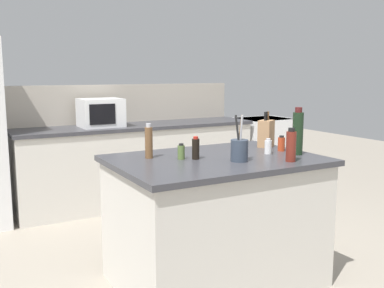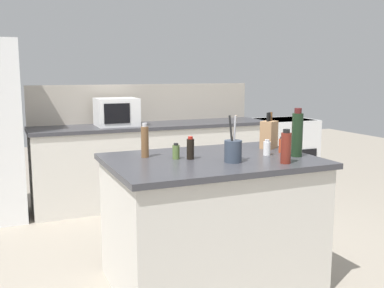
# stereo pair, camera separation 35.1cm
# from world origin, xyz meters

# --- Properties ---
(ground_plane) EXTENTS (14.00, 14.00, 0.00)m
(ground_plane) POSITION_xyz_m (0.00, 0.00, 0.00)
(ground_plane) COLOR gray
(back_counter_run) EXTENTS (2.85, 0.66, 0.94)m
(back_counter_run) POSITION_xyz_m (0.30, 2.20, 0.47)
(back_counter_run) COLOR beige
(back_counter_run) RESTS_ON ground_plane
(wall_backsplash) EXTENTS (2.81, 0.03, 0.46)m
(wall_backsplash) POSITION_xyz_m (0.30, 2.52, 1.17)
(wall_backsplash) COLOR #B2A899
(wall_backsplash) RESTS_ON back_counter_run
(kitchen_island) EXTENTS (1.47, 1.05, 0.94)m
(kitchen_island) POSITION_xyz_m (0.00, 0.00, 0.47)
(kitchen_island) COLOR beige
(kitchen_island) RESTS_ON ground_plane
(range_oven) EXTENTS (0.76, 0.65, 0.92)m
(range_oven) POSITION_xyz_m (2.14, 2.20, 0.47)
(range_oven) COLOR white
(range_oven) RESTS_ON ground_plane
(microwave) EXTENTS (0.46, 0.39, 0.32)m
(microwave) POSITION_xyz_m (-0.14, 2.20, 1.10)
(microwave) COLOR white
(microwave) RESTS_ON back_counter_run
(knife_block) EXTENTS (0.16, 0.15, 0.29)m
(knife_block) POSITION_xyz_m (0.61, 0.19, 1.05)
(knife_block) COLOR #A87C54
(knife_block) RESTS_ON kitchen_island
(utensil_crock) EXTENTS (0.12, 0.12, 0.32)m
(utensil_crock) POSITION_xyz_m (0.07, -0.19, 1.02)
(utensil_crock) COLOR #333D4C
(utensil_crock) RESTS_ON kitchen_island
(wine_bottle) EXTENTS (0.08, 0.08, 0.35)m
(wine_bottle) POSITION_xyz_m (0.60, -0.19, 1.11)
(wine_bottle) COLOR black
(wine_bottle) RESTS_ON kitchen_island
(soy_sauce_bottle) EXTENTS (0.05, 0.05, 0.16)m
(soy_sauce_bottle) POSITION_xyz_m (-0.16, 0.02, 1.02)
(soy_sauce_bottle) COLOR black
(soy_sauce_bottle) RESTS_ON kitchen_island
(pepper_grinder) EXTENTS (0.06, 0.06, 0.25)m
(pepper_grinder) POSITION_xyz_m (-0.43, 0.21, 1.06)
(pepper_grinder) COLOR brown
(pepper_grinder) RESTS_ON kitchen_island
(spice_jar_oregano) EXTENTS (0.05, 0.05, 0.11)m
(spice_jar_oregano) POSITION_xyz_m (-0.24, 0.07, 0.99)
(spice_jar_oregano) COLOR #567038
(spice_jar_oregano) RESTS_ON kitchen_island
(spice_jar_paprika) EXTENTS (0.06, 0.06, 0.12)m
(spice_jar_paprika) POSITION_xyz_m (0.59, -0.01, 1.00)
(spice_jar_paprika) COLOR #B73D1E
(spice_jar_paprika) RESTS_ON kitchen_island
(salt_shaker) EXTENTS (0.05, 0.05, 0.12)m
(salt_shaker) POSITION_xyz_m (0.42, -0.06, 0.99)
(salt_shaker) COLOR silver
(salt_shaker) RESTS_ON kitchen_island
(vinegar_bottle) EXTENTS (0.07, 0.07, 0.23)m
(vinegar_bottle) POSITION_xyz_m (0.38, -0.37, 1.05)
(vinegar_bottle) COLOR maroon
(vinegar_bottle) RESTS_ON kitchen_island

